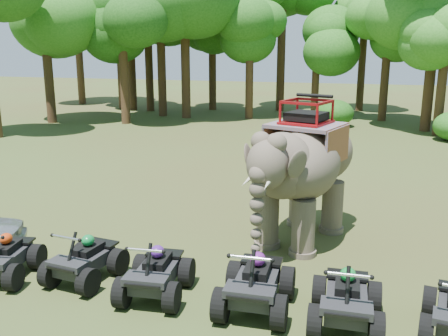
{
  "coord_description": "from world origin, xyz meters",
  "views": [
    {
      "loc": [
        3.26,
        -10.42,
        4.92
      ],
      "look_at": [
        0.0,
        1.2,
        1.9
      ],
      "focal_mm": 40.0,
      "sensor_mm": 36.0,
      "label": 1
    }
  ],
  "objects": [
    {
      "name": "ground",
      "position": [
        0.0,
        0.0,
        0.0
      ],
      "size": [
        110.0,
        110.0,
        0.0
      ],
      "primitive_type": "plane",
      "color": "#47381E",
      "rests_on": "ground"
    },
    {
      "name": "tree_0",
      "position": [
        0.0,
        24.1,
        3.31
      ],
      "size": [
        4.63,
        4.63,
        6.62
      ],
      "primitive_type": null,
      "color": "#195114",
      "rests_on": "ground"
    },
    {
      "name": "tree_43",
      "position": [
        -19.48,
        26.65,
        4.74
      ],
      "size": [
        6.63,
        6.63,
        9.47
      ],
      "primitive_type": null,
      "color": "#195114",
      "rests_on": "ground"
    },
    {
      "name": "tree_29",
      "position": [
        -8.35,
        21.46,
        4.97
      ],
      "size": [
        6.96,
        6.96,
        9.94
      ],
      "primitive_type": null,
      "color": "#195114",
      "rests_on": "ground"
    },
    {
      "name": "tree_30",
      "position": [
        -4.16,
        22.24,
        3.62
      ],
      "size": [
        5.07,
        5.07,
        7.25
      ],
      "primitive_type": null,
      "color": "#195114",
      "rests_on": "ground"
    },
    {
      "name": "tree_28",
      "position": [
        -11.17,
        18.04,
        4.13
      ],
      "size": [
        5.79,
        5.79,
        8.27
      ],
      "primitive_type": null,
      "color": "#195114",
      "rests_on": "ground"
    },
    {
      "name": "tree_2",
      "position": [
        7.23,
        18.84,
        3.27
      ],
      "size": [
        4.58,
        4.58,
        6.55
      ],
      "primitive_type": null,
      "color": "#195114",
      "rests_on": "ground"
    },
    {
      "name": "atv_3",
      "position": [
        1.52,
        -1.99,
        0.67
      ],
      "size": [
        1.37,
        1.85,
        1.34
      ],
      "primitive_type": null,
      "rotation": [
        0.0,
        0.0,
        0.03
      ],
      "color": "black",
      "rests_on": "ground"
    },
    {
      "name": "atv_0",
      "position": [
        -3.95,
        -2.17,
        0.59
      ],
      "size": [
        1.41,
        1.76,
        1.18
      ],
      "primitive_type": null,
      "rotation": [
        0.0,
        0.0,
        0.16
      ],
      "color": "black",
      "rests_on": "ground"
    },
    {
      "name": "elephant",
      "position": [
        1.89,
        1.78,
        1.83
      ],
      "size": [
        3.16,
        4.74,
        3.67
      ],
      "primitive_type": null,
      "rotation": [
        0.0,
        0.0,
        -0.31
      ],
      "color": "brown",
      "rests_on": "ground"
    },
    {
      "name": "tree_35",
      "position": [
        -13.66,
        24.27,
        4.76
      ],
      "size": [
        6.67,
        6.67,
        9.52
      ],
      "primitive_type": null,
      "color": "#195114",
      "rests_on": "ground"
    },
    {
      "name": "tree_44",
      "position": [
        -12.16,
        24.08,
        4.44
      ],
      "size": [
        6.22,
        6.22,
        8.89
      ],
      "primitive_type": null,
      "color": "#195114",
      "rests_on": "ground"
    },
    {
      "name": "tree_34",
      "position": [
        6.75,
        20.17,
        4.77
      ],
      "size": [
        6.68,
        6.68,
        9.54
      ],
      "primitive_type": null,
      "color": "#195114",
      "rests_on": "ground"
    },
    {
      "name": "atv_1",
      "position": [
        -2.22,
        -1.8,
        0.6
      ],
      "size": [
        1.37,
        1.75,
        1.2
      ],
      "primitive_type": null,
      "rotation": [
        0.0,
        0.0,
        -0.13
      ],
      "color": "black",
      "rests_on": "ground"
    },
    {
      "name": "tree_27",
      "position": [
        -15.89,
        17.11,
        4.57
      ],
      "size": [
        6.4,
        6.4,
        9.14
      ],
      "primitive_type": null,
      "color": "#195114",
      "rests_on": "ground"
    },
    {
      "name": "tree_38",
      "position": [
        -7.88,
        26.07,
        4.15
      ],
      "size": [
        5.81,
        5.81,
        8.3
      ],
      "primitive_type": null,
      "color": "#195114",
      "rests_on": "ground"
    },
    {
      "name": "tree_42",
      "position": [
        2.93,
        28.46,
        3.91
      ],
      "size": [
        5.47,
        5.47,
        7.81
      ],
      "primitive_type": null,
      "color": "#195114",
      "rests_on": "ground"
    },
    {
      "name": "atv_2",
      "position": [
        -0.51,
        -2.02,
        0.62
      ],
      "size": [
        1.36,
        1.78,
        1.25
      ],
      "primitive_type": null,
      "rotation": [
        0.0,
        0.0,
        0.08
      ],
      "color": "black",
      "rests_on": "ground"
    },
    {
      "name": "tree_31",
      "position": [
        -10.25,
        21.89,
        4.57
      ],
      "size": [
        6.4,
        6.4,
        9.15
      ],
      "primitive_type": null,
      "color": "#195114",
      "rests_on": "ground"
    },
    {
      "name": "tree_40",
      "position": [
        -2.86,
        26.97,
        5.08
      ],
      "size": [
        7.11,
        7.11,
        10.16
      ],
      "primitive_type": null,
      "color": "#195114",
      "rests_on": "ground"
    },
    {
      "name": "tree_1",
      "position": [
        4.45,
        23.64,
        3.78
      ],
      "size": [
        5.29,
        5.29,
        7.56
      ],
      "primitive_type": null,
      "color": "#195114",
      "rests_on": "ground"
    },
    {
      "name": "tree_33",
      "position": [
        -14.87,
        24.85,
        3.68
      ],
      "size": [
        5.15,
        5.15,
        7.36
      ],
      "primitive_type": null,
      "color": "#195114",
      "rests_on": "ground"
    },
    {
      "name": "atv_4",
      "position": [
        3.19,
        -2.09,
        0.64
      ],
      "size": [
        1.3,
        1.76,
        1.28
      ],
      "primitive_type": null,
      "rotation": [
        0.0,
        0.0,
        0.02
      ],
      "color": "black",
      "rests_on": "ground"
    }
  ]
}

